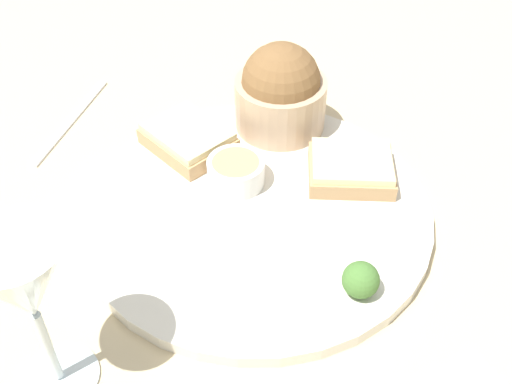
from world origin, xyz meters
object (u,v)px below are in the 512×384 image
sauce_ramekin (236,171)px  cheese_toast_far (351,168)px  salad_bowl (281,92)px  fork (71,120)px  wine_glass (25,289)px  cheese_toast_near (188,139)px

sauce_ramekin → cheese_toast_far: 0.12m
salad_bowl → fork: (-0.23, -0.09, -0.06)m
wine_glass → fork: wine_glass is taller
sauce_ramekin → wine_glass: bearing=-94.7°
cheese_toast_near → wine_glass: 0.31m
sauce_ramekin → wine_glass: wine_glass is taller
sauce_ramekin → fork: (-0.24, 0.02, -0.03)m
salad_bowl → cheese_toast_near: salad_bowl is taller
sauce_ramekin → wine_glass: 0.28m
cheese_toast_far → fork: 0.34m
salad_bowl → cheese_toast_far: salad_bowl is taller
cheese_toast_near → salad_bowl: bearing=49.9°
sauce_ramekin → wine_glass: size_ratio=0.37×
cheese_toast_far → wine_glass: (-0.13, -0.32, 0.09)m
salad_bowl → wine_glass: bearing=-92.8°
cheese_toast_near → wine_glass: size_ratio=0.69×
sauce_ramekin → cheese_toast_near: sauce_ramekin is taller
salad_bowl → fork: bearing=-157.9°
fork → wine_glass: bearing=-52.4°
sauce_ramekin → cheese_toast_far: bearing=31.0°
wine_glass → salad_bowl: bearing=87.2°
fork → cheese_toast_near: bearing=3.3°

